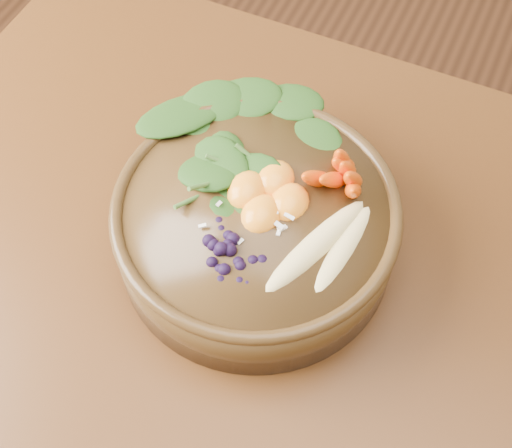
# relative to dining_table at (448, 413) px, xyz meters

# --- Properties ---
(dining_table) EXTENTS (1.60, 0.90, 0.75)m
(dining_table) POSITION_rel_dining_table_xyz_m (0.00, 0.00, 0.00)
(dining_table) COLOR #331C0C
(dining_table) RESTS_ON ground
(stoneware_bowl) EXTENTS (0.39, 0.39, 0.09)m
(stoneware_bowl) POSITION_rel_dining_table_xyz_m (-0.29, 0.07, 0.14)
(stoneware_bowl) COLOR #483116
(stoneware_bowl) RESTS_ON dining_table
(kale_heap) EXTENTS (0.25, 0.23, 0.05)m
(kale_heap) POSITION_rel_dining_table_xyz_m (-0.32, 0.14, 0.21)
(kale_heap) COLOR #244B15
(kale_heap) RESTS_ON stoneware_bowl
(carrot_cluster) EXTENTS (0.08, 0.08, 0.09)m
(carrot_cluster) POSITION_rel_dining_table_xyz_m (-0.21, 0.14, 0.23)
(carrot_cluster) COLOR #F44503
(carrot_cluster) RESTS_ON stoneware_bowl
(banana_halves) EXTENTS (0.10, 0.18, 0.03)m
(banana_halves) POSITION_rel_dining_table_xyz_m (-0.19, 0.05, 0.20)
(banana_halves) COLOR #E0CC84
(banana_halves) RESTS_ON stoneware_bowl
(mandarin_cluster) EXTENTS (0.11, 0.12, 0.04)m
(mandarin_cluster) POSITION_rel_dining_table_xyz_m (-0.28, 0.09, 0.20)
(mandarin_cluster) COLOR orange
(mandarin_cluster) RESTS_ON stoneware_bowl
(blueberry_pile) EXTENTS (0.17, 0.14, 0.05)m
(blueberry_pile) POSITION_rel_dining_table_xyz_m (-0.30, -0.00, 0.21)
(blueberry_pile) COLOR black
(blueberry_pile) RESTS_ON stoneware_bowl
(coconut_flakes) EXTENTS (0.12, 0.10, 0.01)m
(coconut_flakes) POSITION_rel_dining_table_xyz_m (-0.29, 0.04, 0.19)
(coconut_flakes) COLOR white
(coconut_flakes) RESTS_ON stoneware_bowl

